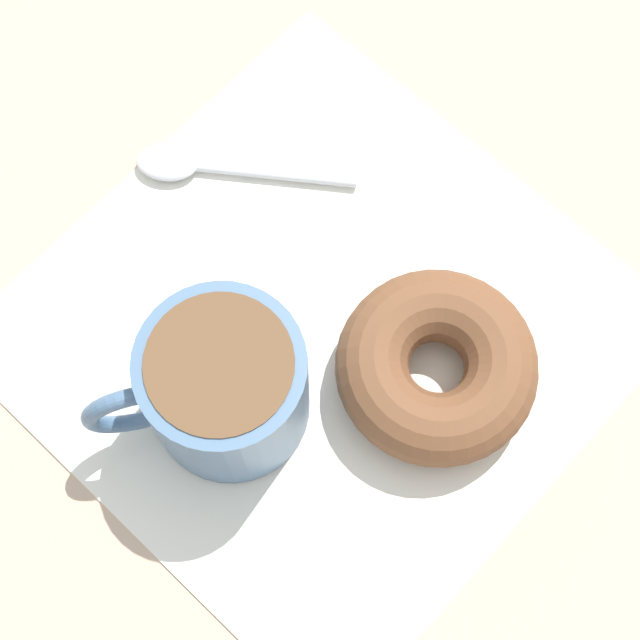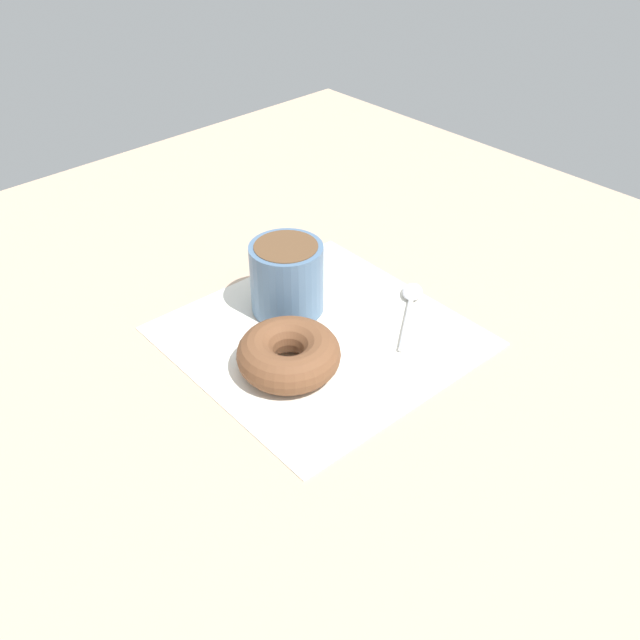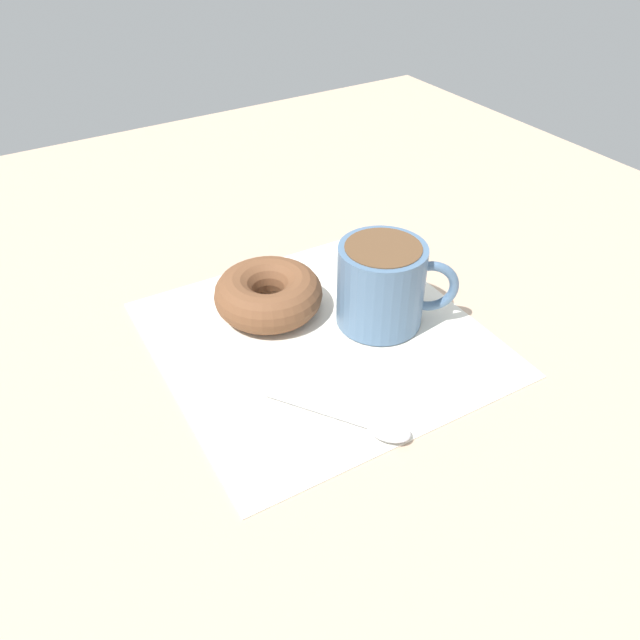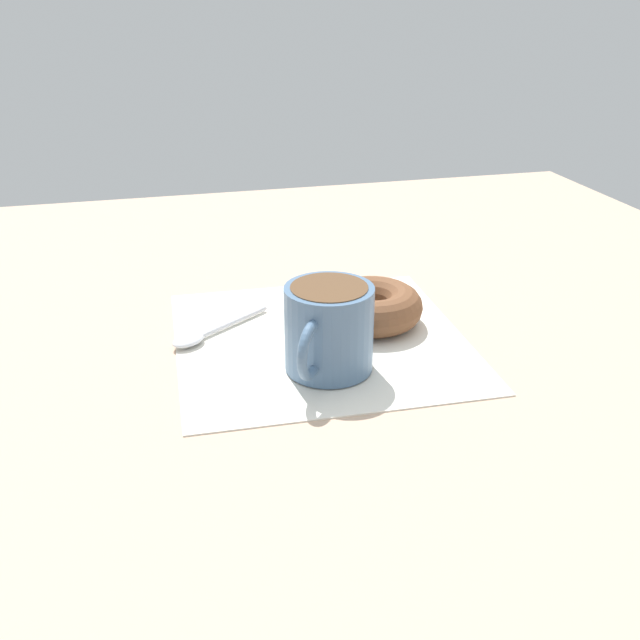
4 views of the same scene
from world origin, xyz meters
TOP-DOWN VIEW (x-y plane):
  - ground_plane at (0.00, 0.00)cm, footprint 120.00×120.00cm
  - napkin at (0.51, -2.51)cm, footprint 30.42×30.42cm
  - coffee_cup at (7.00, -3.37)cm, footprint 10.54×8.72cm
  - donut at (-1.59, 3.84)cm, footprint 10.79×10.79cm
  - spoon at (-2.30, -14.46)cm, footprint 8.54×11.42cm

SIDE VIEW (x-z plane):
  - ground_plane at x=0.00cm, z-range -2.00..0.00cm
  - napkin at x=0.51cm, z-range 0.00..0.30cm
  - spoon at x=-2.30cm, z-range 0.25..1.15cm
  - donut at x=-1.59cm, z-range 0.30..4.24cm
  - coffee_cup at x=7.00cm, z-range 0.44..8.77cm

